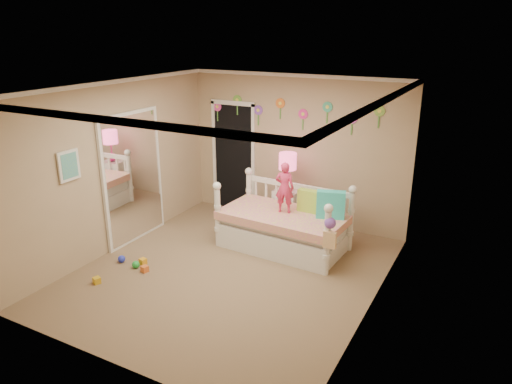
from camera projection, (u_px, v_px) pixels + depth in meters
The scene contains 18 objects.
floor at pixel (230, 272), 6.83m from camera, with size 4.00×4.50×0.01m, color #7F684C.
ceiling at pixel (226, 88), 5.98m from camera, with size 4.00×4.50×0.01m, color white.
back_wall at pixel (296, 150), 8.28m from camera, with size 4.00×0.01×2.60m, color tan.
left_wall at pixel (116, 167), 7.29m from camera, with size 0.01×4.50×2.60m, color tan.
right_wall at pixel (377, 212), 5.52m from camera, with size 0.01×4.50×2.60m, color tan.
crown_molding at pixel (227, 90), 5.99m from camera, with size 4.00×4.50×0.06m, color white, non-canonical shape.
daybed at pixel (284, 216), 7.43m from camera, with size 1.96×1.06×1.07m, color white, non-canonical shape.
pillow_turquoise at pixel (331, 205), 7.15m from camera, with size 0.42×0.15×0.42m, color #23B1A5.
pillow_lime at pixel (310, 201), 7.40m from camera, with size 0.37×0.14×0.35m, color #ADD942.
child at pixel (285, 188), 7.31m from camera, with size 0.29×0.19×0.80m, color #DF3263.
nightstand at pixel (287, 210), 8.21m from camera, with size 0.42×0.32×0.70m, color white.
table_lamp at pixel (288, 166), 7.96m from camera, with size 0.30×0.30×0.65m.
closet_doorway at pixel (233, 156), 8.91m from camera, with size 0.90×0.04×2.07m, color black.
flower_decals at pixel (291, 113), 8.10m from camera, with size 3.40×0.02×0.50m, color #B2668C, non-canonical shape.
mirror_closet at pixel (133, 178), 7.61m from camera, with size 0.07×1.30×2.10m, color white.
wall_picture at pixel (69, 166), 6.45m from camera, with size 0.05×0.34×0.42m, color white.
hanging_bag at pixel (329, 234), 6.52m from camera, with size 0.20×0.16×0.36m, color beige, non-canonical shape.
toy_scatter at pixel (118, 269), 6.80m from camera, with size 0.80×1.30×0.11m, color #996666, non-canonical shape.
Camera 1 is at (3.19, -5.19, 3.32)m, focal length 33.52 mm.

